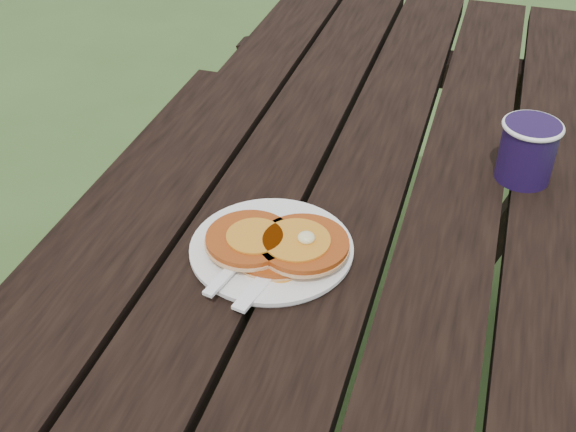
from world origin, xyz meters
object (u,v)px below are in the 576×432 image
(picnic_table, at_px, (347,352))
(pancake_stack, at_px, (278,244))
(plate, at_px, (272,249))
(coffee_cup, at_px, (528,148))

(picnic_table, xyz_separation_m, pancake_stack, (-0.07, -0.20, 0.41))
(picnic_table, height_order, plate, plate)
(pancake_stack, height_order, coffee_cup, coffee_cup)
(plate, bearing_deg, pancake_stack, -32.88)
(pancake_stack, bearing_deg, plate, 147.12)
(plate, bearing_deg, picnic_table, 66.03)
(coffee_cup, bearing_deg, plate, -137.78)
(picnic_table, bearing_deg, pancake_stack, -110.06)
(pancake_stack, bearing_deg, coffee_cup, 44.04)
(plate, xyz_separation_m, coffee_cup, (0.33, 0.30, 0.05))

